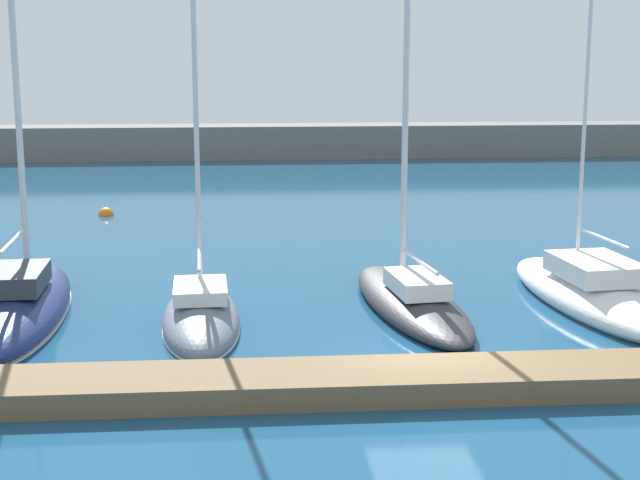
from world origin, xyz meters
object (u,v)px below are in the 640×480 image
at_px(sailboat_white_sixth, 591,292).
at_px(mooring_buoy_orange, 106,215).
at_px(sailboat_slate_fourth, 201,315).
at_px(sailboat_charcoal_fifth, 411,295).
at_px(sailboat_navy_third, 22,304).

xyz_separation_m(sailboat_white_sixth, mooring_buoy_orange, (-15.72, 16.24, -0.40)).
distance_m(sailboat_slate_fourth, mooring_buoy_orange, 18.03).
distance_m(sailboat_white_sixth, mooring_buoy_orange, 22.60).
relative_size(sailboat_charcoal_fifth, sailboat_white_sixth, 1.01).
distance_m(sailboat_slate_fourth, sailboat_charcoal_fifth, 5.84).
xyz_separation_m(sailboat_charcoal_fifth, sailboat_white_sixth, (5.14, 0.06, -0.03)).
bearing_deg(sailboat_navy_third, sailboat_slate_fourth, -105.19).
distance_m(sailboat_slate_fourth, sailboat_white_sixth, 10.93).
relative_size(sailboat_navy_third, sailboat_slate_fourth, 0.98).
xyz_separation_m(sailboat_navy_third, sailboat_white_sixth, (15.69, 0.03, 0.00)).
bearing_deg(mooring_buoy_orange, sailboat_white_sixth, -45.94).
height_order(sailboat_slate_fourth, sailboat_white_sixth, sailboat_white_sixth).
bearing_deg(sailboat_slate_fourth, sailboat_navy_third, 74.75).
relative_size(sailboat_slate_fourth, sailboat_charcoal_fifth, 0.90).
bearing_deg(sailboat_navy_third, sailboat_charcoal_fifth, -92.55).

